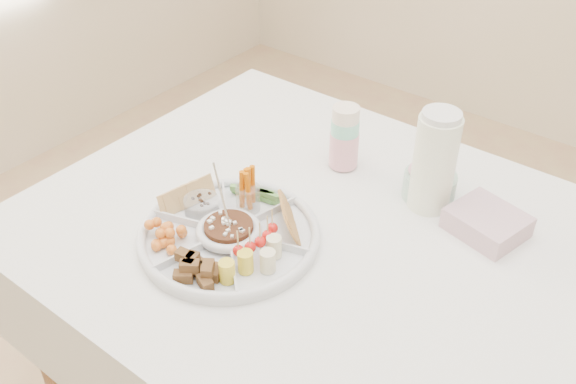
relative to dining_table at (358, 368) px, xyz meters
The scene contains 13 objects.
dining_table is the anchor object (origin of this frame).
party_tray 0.50m from the dining_table, 148.64° to the right, with size 0.38×0.38×0.04m, color white.
bean_dip 0.51m from the dining_table, 148.64° to the right, with size 0.10×0.10×0.04m, color black.
tortillas 0.46m from the dining_table, 160.07° to the right, with size 0.10×0.10×0.06m, color #C2832D, non-canonical shape.
carrot_cucumber 0.53m from the dining_table, behind, with size 0.11×0.11×0.10m, color #D66203, non-canonical shape.
pita_raisins 0.58m from the dining_table, 161.79° to the right, with size 0.11×0.11×0.06m, color #ECA25D, non-canonical shape.
cherries 0.59m from the dining_table, 143.94° to the right, with size 0.10×0.10×0.04m, color orange, non-canonical shape.
granola_chunks 0.54m from the dining_table, 127.75° to the right, with size 0.10×0.10×0.04m, color brown, non-canonical shape.
banana_tomato 0.49m from the dining_table, 124.63° to the right, with size 0.10×0.10×0.08m, color #E1E081, non-canonical shape.
cup_stack 0.58m from the dining_table, 134.04° to the left, with size 0.07×0.07×0.20m, color silver.
thermos 0.55m from the dining_table, 85.18° to the left, with size 0.09×0.09×0.25m, color white.
flower_bowl 0.49m from the dining_table, 89.12° to the left, with size 0.12×0.12×0.09m, color #9FB3A7.
napkin_stack 0.48m from the dining_table, 52.14° to the left, with size 0.15×0.13×0.05m, color #C9A1AD.
Camera 1 is at (0.48, -0.90, 1.65)m, focal length 40.00 mm.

